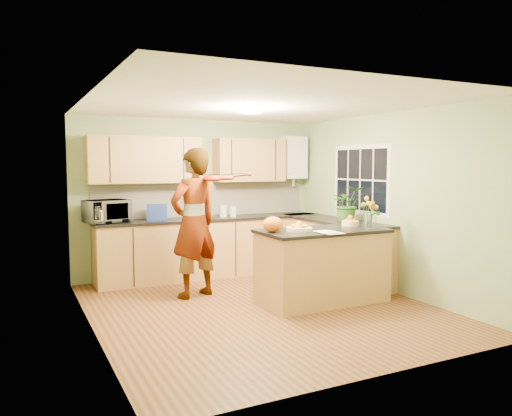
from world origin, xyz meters
name	(u,v)px	position (x,y,z in m)	size (l,w,h in m)	color
floor	(260,307)	(0.00, 0.00, 0.00)	(4.50, 4.50, 0.00)	#512C17
ceiling	(260,105)	(0.00, 0.00, 2.50)	(4.00, 4.50, 0.02)	silver
wall_back	(198,197)	(0.00, 2.25, 1.25)	(4.00, 0.02, 2.50)	#93A374
wall_front	(383,229)	(0.00, -2.25, 1.25)	(4.00, 0.02, 2.50)	#93A374
wall_left	(90,215)	(-2.00, 0.00, 1.25)	(0.02, 4.50, 2.50)	#93A374
wall_right	(387,202)	(2.00, 0.00, 1.25)	(0.02, 4.50, 2.50)	#93A374
back_counter	(211,247)	(0.10, 1.95, 0.47)	(3.64, 0.62, 0.94)	#B87E49
right_counter	(334,250)	(1.70, 0.85, 0.47)	(0.62, 2.24, 0.94)	#B87E49
splashback	(204,200)	(0.10, 2.23, 1.20)	(3.60, 0.02, 0.52)	white
upper_cabinets	(191,160)	(-0.18, 2.08, 1.85)	(3.20, 0.34, 0.70)	#B87E49
boiler	(293,158)	(1.70, 2.09, 1.90)	(0.40, 0.30, 0.86)	white
window_right	(360,180)	(1.99, 0.60, 1.55)	(0.01, 1.30, 1.05)	white
light_switch	(101,216)	(-1.99, -0.60, 1.30)	(0.02, 0.09, 0.09)	white
ceiling_lamp	(250,110)	(0.00, 0.30, 2.46)	(0.30, 0.30, 0.07)	#FFEABF
peninsula_island	(322,265)	(0.85, -0.11, 0.47)	(1.65, 0.85, 0.95)	#B87E49
fruit_dish	(299,227)	(0.50, -0.11, 0.99)	(0.32, 0.32, 0.11)	beige
orange_bowl	(350,222)	(1.40, 0.04, 1.00)	(0.23, 0.23, 0.13)	beige
flower_vase	(369,205)	(1.45, -0.29, 1.25)	(0.25, 0.25, 0.46)	silver
orange_bag	(273,224)	(0.15, -0.06, 1.04)	(0.26, 0.22, 0.19)	orange
papers	(329,232)	(0.75, -0.41, 0.95)	(0.25, 0.34, 0.01)	silver
violinist	(194,223)	(-0.56, 0.86, 1.00)	(0.73, 0.48, 2.00)	#EAB88F
violin	(214,178)	(-0.36, 0.64, 1.60)	(0.65, 0.26, 0.13)	#540C05
microwave	(107,211)	(-1.50, 1.96, 1.10)	(0.60, 0.40, 0.33)	white
blue_box	(157,212)	(-0.77, 1.93, 1.06)	(0.30, 0.22, 0.24)	navy
kettle	(200,210)	(-0.07, 1.98, 1.06)	(0.16, 0.16, 0.30)	#B2B2B7
jar_cream	(223,211)	(0.31, 1.94, 1.03)	(0.12, 0.12, 0.18)	beige
jar_white	(233,211)	(0.48, 1.94, 1.02)	(0.10, 0.10, 0.16)	white
potted_plant	(347,204)	(1.70, 0.52, 1.20)	(0.47, 0.41, 0.53)	#306722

